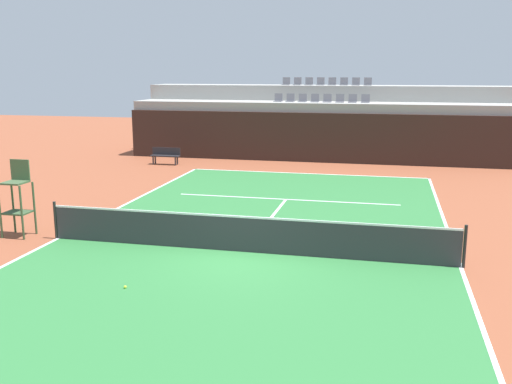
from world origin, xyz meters
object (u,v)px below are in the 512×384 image
(umpire_chair, at_px, (17,196))
(tennis_net, at_px, (244,234))
(player_bench, at_px, (166,154))
(tennis_ball_0, at_px, (125,287))

(umpire_chair, bearing_deg, tennis_net, -0.48)
(tennis_net, height_order, umpire_chair, umpire_chair)
(player_bench, bearing_deg, tennis_net, -60.42)
(tennis_net, distance_m, player_bench, 14.99)
(umpire_chair, relative_size, player_bench, 1.47)
(umpire_chair, xyz_separation_m, tennis_ball_0, (4.80, -3.15, -1.14))
(tennis_net, relative_size, tennis_ball_0, 167.88)
(umpire_chair, bearing_deg, player_bench, 93.09)
(tennis_ball_0, bearing_deg, player_bench, 108.84)
(tennis_net, bearing_deg, tennis_ball_0, -121.52)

